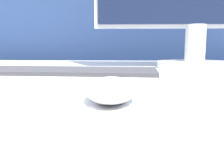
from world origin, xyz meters
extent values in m
cube|color=navy|center=(0.00, 0.68, 0.54)|extent=(5.00, 0.03, 1.08)
ellipsoid|color=white|center=(0.08, -0.24, 0.73)|extent=(0.07, 0.12, 0.03)
cube|color=silver|center=(-0.03, -0.05, 0.72)|extent=(0.43, 0.16, 0.02)
cube|color=#38383D|center=(-0.03, -0.05, 0.73)|extent=(0.40, 0.14, 0.01)
cylinder|color=silver|center=(0.31, 0.23, 0.72)|extent=(0.23, 0.23, 0.02)
cylinder|color=silver|center=(0.31, 0.23, 0.79)|extent=(0.06, 0.06, 0.11)
camera|label=1|loc=(0.09, -0.58, 0.79)|focal=42.00mm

